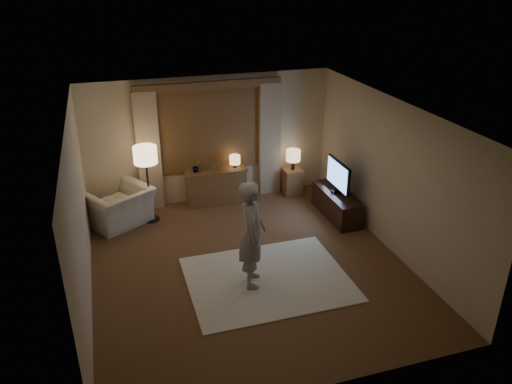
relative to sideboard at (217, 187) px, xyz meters
name	(u,v)px	position (x,y,z in m)	size (l,w,h in m)	color
room	(240,180)	(-0.05, -2.00, 0.98)	(5.04, 5.54, 2.64)	brown
rug	(268,279)	(0.12, -2.97, -0.34)	(2.50, 2.00, 0.02)	#EBE4C6
sideboard	(217,187)	(0.00, 0.00, 0.00)	(1.20, 0.40, 0.70)	brown
picture_frame	(216,167)	(0.00, 0.00, 0.45)	(0.16, 0.02, 0.20)	brown
plant	(196,167)	(-0.40, 0.00, 0.50)	(0.17, 0.13, 0.30)	#999999
table_lamp_sideboard	(235,160)	(0.40, 0.00, 0.55)	(0.22, 0.22, 0.30)	black
floor_lamp	(146,159)	(-1.40, -0.38, 0.91)	(0.44, 0.44, 1.51)	black
armchair	(119,207)	(-1.98, -0.37, 0.01)	(1.11, 0.97, 0.72)	beige
side_table	(292,182)	(1.66, -0.05, -0.07)	(0.40, 0.40, 0.56)	brown
table_lamp_side	(293,156)	(1.66, -0.05, 0.52)	(0.30, 0.30, 0.44)	black
tv_stand	(336,204)	(2.10, -1.28, -0.10)	(0.45, 1.40, 0.50)	black
tv	(338,176)	(2.10, -1.28, 0.51)	(0.22, 0.90, 0.65)	black
person	(252,234)	(-0.14, -2.99, 0.52)	(0.62, 0.41, 1.71)	#9A978F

